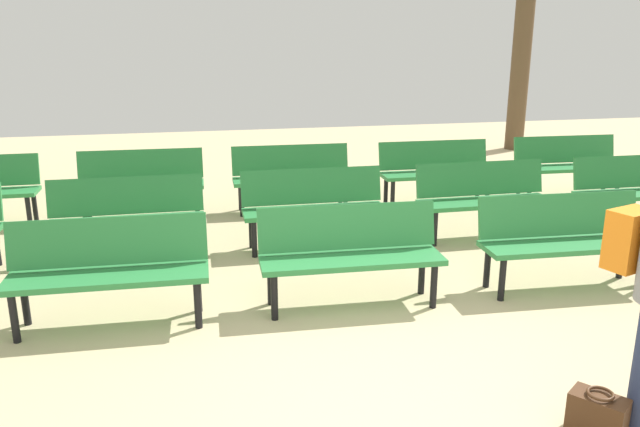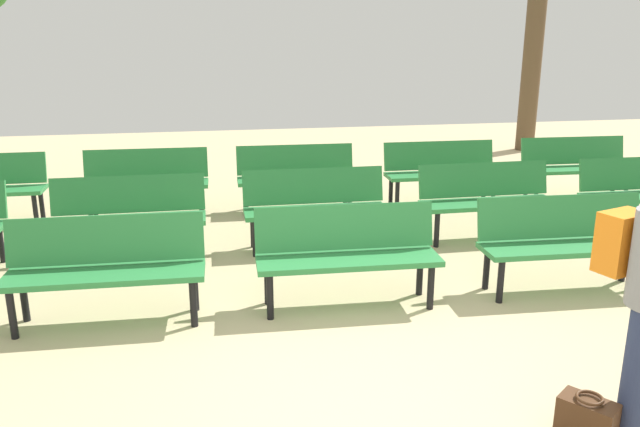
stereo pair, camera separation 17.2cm
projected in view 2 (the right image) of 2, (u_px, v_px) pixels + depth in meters
The scene contains 13 objects.
ground_plane at pixel (395, 402), 4.09m from camera, with size 25.01×25.01×0.00m, color #CCB789.
bench_r0_c1 at pixel (106, 263), 5.15m from camera, with size 1.62×0.54×0.87m.
bench_r0_c2 at pixel (347, 250), 5.48m from camera, with size 1.62×0.55×0.87m.
bench_r0_c3 at pixel (564, 238), 5.81m from camera, with size 1.62×0.56×0.87m.
bench_r1_c1 at pixel (129, 213), 6.63m from camera, with size 1.60×0.50×0.87m.
bench_r1_c2 at pixel (315, 203), 7.00m from camera, with size 1.61×0.51×0.87m.
bench_r1_c3 at pixel (487, 196), 7.32m from camera, with size 1.60×0.49×0.87m.
bench_r2_c1 at pixel (146, 178), 8.22m from camera, with size 1.61×0.53×0.87m.
bench_r2_c2 at pixel (296, 173), 8.52m from camera, with size 1.62×0.54×0.87m.
bench_r2_c3 at pixel (441, 169), 8.81m from camera, with size 1.61×0.52×0.87m.
bench_r2_c4 at pixel (576, 163), 9.18m from camera, with size 1.62×0.55×0.87m.
tree_1 at pixel (531, 73), 12.72m from camera, with size 0.38×0.38×3.15m.
handbag at pixel (587, 419), 3.68m from camera, with size 0.34×0.36×0.29m.
Camera 2 is at (-1.16, -3.44, 2.31)m, focal length 35.10 mm.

